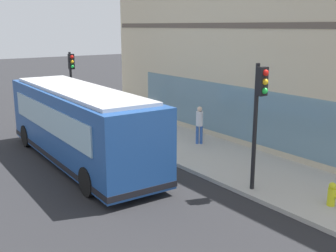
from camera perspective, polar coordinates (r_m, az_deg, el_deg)
name	(u,v)px	position (r m, az deg, el deg)	size (l,w,h in m)	color
ground	(108,174)	(16.04, -8.27, -6.47)	(120.00, 120.00, 0.00)	#262628
sidewalk_curb	(201,151)	(18.46, 4.47, -3.43)	(4.00, 40.00, 0.15)	#B2ADA3
building_corner	(289,36)	(21.69, 16.25, 11.72)	(7.18, 20.70, 9.93)	beige
city_bus_nearside	(79,125)	(17.11, -12.03, 0.08)	(2.85, 10.11, 3.07)	#1E478C
traffic_light_near_corner	(259,104)	(13.50, 12.33, 2.99)	(0.32, 0.49, 4.17)	black
traffic_light_down_block	(71,72)	(25.61, -13.08, 7.25)	(0.32, 0.49, 3.79)	black
fire_hydrant	(332,194)	(13.64, 21.49, -8.67)	(0.35, 0.35, 0.74)	gold
pedestrian_near_hydrant	(113,101)	(25.00, -7.54, 3.45)	(0.32, 0.32, 1.68)	silver
pedestrian_near_building_entrance	(199,122)	(19.07, 4.32, 0.50)	(0.32, 0.32, 1.75)	#3359A5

